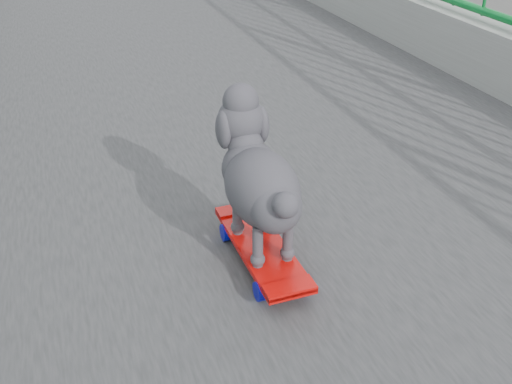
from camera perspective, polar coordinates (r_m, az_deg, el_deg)
The scene contains 3 objects.
railing at distance 1.99m, azimuth 5.76°, elevation 3.69°, with size 3.00×24.00×1.42m.
skateboard at distance 1.79m, azimuth 0.53°, elevation -5.51°, with size 0.16×0.49×0.06m.
poodle at distance 1.69m, azimuth 0.26°, elevation 1.39°, with size 0.21×0.49×0.40m.
Camera 1 is at (-0.78, -1.61, 8.09)m, focal length 42.00 mm.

